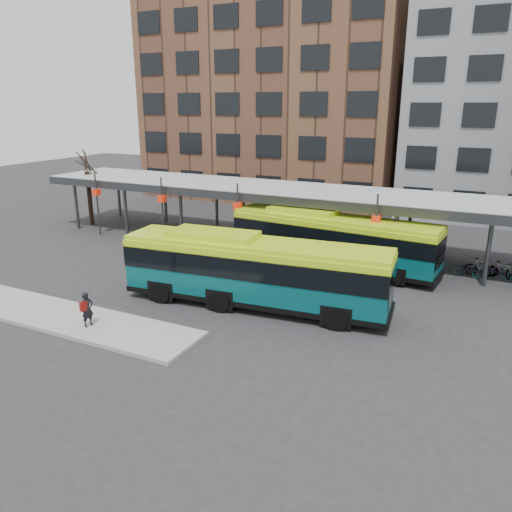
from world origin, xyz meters
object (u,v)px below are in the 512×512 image
Objects in this scene: tree at (89,196)px; pedestrian at (87,309)px; bus_front at (254,270)px; bus_rear at (332,239)px.

tree is 21.09m from pedestrian.
tree reaches higher than bus_front.
bus_rear is (21.36, -2.07, -0.62)m from tree.
tree is 0.44× the size of bus_rear.
tree reaches higher than bus_rear.
bus_rear is 8.11× the size of pedestrian.
bus_front is at bearing -31.88° from pedestrian.
tree is at bearing 179.79° from bus_rear.
pedestrian is (-6.98, -13.28, -0.83)m from bus_rear.
bus_front is at bearing -25.92° from tree.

